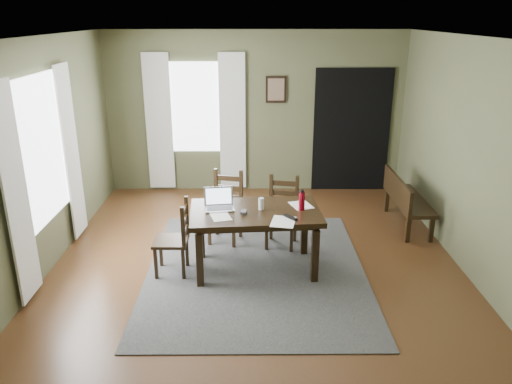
{
  "coord_description": "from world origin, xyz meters",
  "views": [
    {
      "loc": [
        -0.04,
        -5.37,
        2.93
      ],
      "look_at": [
        0.0,
        0.3,
        0.9
      ],
      "focal_mm": 35.0,
      "sensor_mm": 36.0,
      "label": 1
    }
  ],
  "objects_px": {
    "chair_back_right": "(282,213)",
    "water_bottle": "(302,201)",
    "dining_table": "(255,218)",
    "chair_end": "(175,239)",
    "bench": "(405,197)",
    "chair_back_left": "(226,208)",
    "laptop": "(219,203)"
  },
  "relations": [
    {
      "from": "chair_back_right",
      "to": "water_bottle",
      "type": "xyz_separation_m",
      "value": [
        0.18,
        -0.67,
        0.42
      ]
    },
    {
      "from": "dining_table",
      "to": "chair_end",
      "type": "relative_size",
      "value": 1.75
    },
    {
      "from": "bench",
      "to": "chair_back_left",
      "type": "bearing_deg",
      "value": 100.55
    },
    {
      "from": "dining_table",
      "to": "chair_end",
      "type": "bearing_deg",
      "value": -179.02
    },
    {
      "from": "chair_back_left",
      "to": "laptop",
      "type": "bearing_deg",
      "value": -78.83
    },
    {
      "from": "chair_end",
      "to": "chair_back_left",
      "type": "height_order",
      "value": "chair_back_left"
    },
    {
      "from": "dining_table",
      "to": "chair_back_right",
      "type": "height_order",
      "value": "chair_back_right"
    },
    {
      "from": "dining_table",
      "to": "laptop",
      "type": "xyz_separation_m",
      "value": [
        -0.43,
        0.09,
        0.15
      ]
    },
    {
      "from": "dining_table",
      "to": "water_bottle",
      "type": "relative_size",
      "value": 6.35
    },
    {
      "from": "chair_end",
      "to": "dining_table",
      "type": "bearing_deg",
      "value": 95.83
    },
    {
      "from": "chair_end",
      "to": "bench",
      "type": "height_order",
      "value": "chair_end"
    },
    {
      "from": "bench",
      "to": "laptop",
      "type": "xyz_separation_m",
      "value": [
        -2.59,
        -1.22,
        0.39
      ]
    },
    {
      "from": "chair_back_left",
      "to": "water_bottle",
      "type": "bearing_deg",
      "value": -27.31
    },
    {
      "from": "dining_table",
      "to": "chair_back_left",
      "type": "relative_size",
      "value": 1.65
    },
    {
      "from": "chair_back_right",
      "to": "water_bottle",
      "type": "height_order",
      "value": "water_bottle"
    },
    {
      "from": "chair_end",
      "to": "chair_back_left",
      "type": "bearing_deg",
      "value": 149.65
    },
    {
      "from": "chair_back_left",
      "to": "laptop",
      "type": "xyz_separation_m",
      "value": [
        -0.04,
        -0.75,
        0.36
      ]
    },
    {
      "from": "water_bottle",
      "to": "chair_end",
      "type": "bearing_deg",
      "value": -176.0
    },
    {
      "from": "chair_back_right",
      "to": "laptop",
      "type": "relative_size",
      "value": 2.48
    },
    {
      "from": "laptop",
      "to": "water_bottle",
      "type": "relative_size",
      "value": 1.51
    },
    {
      "from": "dining_table",
      "to": "chair_back_left",
      "type": "xyz_separation_m",
      "value": [
        -0.39,
        0.84,
        -0.2
      ]
    },
    {
      "from": "chair_end",
      "to": "water_bottle",
      "type": "xyz_separation_m",
      "value": [
        1.49,
        0.1,
        0.44
      ]
    },
    {
      "from": "chair_back_right",
      "to": "laptop",
      "type": "xyz_separation_m",
      "value": [
        -0.79,
        -0.59,
        0.37
      ]
    },
    {
      "from": "chair_back_right",
      "to": "water_bottle",
      "type": "bearing_deg",
      "value": -62.07
    },
    {
      "from": "chair_end",
      "to": "bench",
      "type": "relative_size",
      "value": 0.69
    },
    {
      "from": "chair_end",
      "to": "bench",
      "type": "xyz_separation_m",
      "value": [
        3.11,
        1.4,
        -0.0
      ]
    },
    {
      "from": "chair_back_right",
      "to": "water_bottle",
      "type": "distance_m",
      "value": 0.81
    },
    {
      "from": "chair_back_left",
      "to": "bench",
      "type": "distance_m",
      "value": 2.6
    },
    {
      "from": "chair_end",
      "to": "laptop",
      "type": "height_order",
      "value": "laptop"
    },
    {
      "from": "chair_back_left",
      "to": "chair_back_right",
      "type": "relative_size",
      "value": 1.03
    },
    {
      "from": "water_bottle",
      "to": "laptop",
      "type": "bearing_deg",
      "value": 175.56
    },
    {
      "from": "laptop",
      "to": "chair_back_left",
      "type": "bearing_deg",
      "value": 79.9
    }
  ]
}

